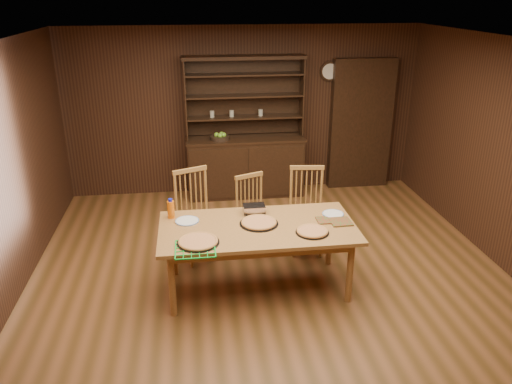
{
  "coord_description": "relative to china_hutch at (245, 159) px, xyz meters",
  "views": [
    {
      "loc": [
        -0.83,
        -4.7,
        3.07
      ],
      "look_at": [
        -0.15,
        0.4,
        0.98
      ],
      "focal_mm": 35.0,
      "sensor_mm": 36.0,
      "label": 1
    }
  ],
  "objects": [
    {
      "name": "floor",
      "position": [
        0.0,
        -2.75,
        -0.6
      ],
      "size": [
        6.0,
        6.0,
        0.0
      ],
      "primitive_type": "plane",
      "color": "brown",
      "rests_on": "ground"
    },
    {
      "name": "room_shell",
      "position": [
        0.0,
        -2.75,
        0.98
      ],
      "size": [
        6.0,
        6.0,
        6.0
      ],
      "color": "white",
      "rests_on": "floor"
    },
    {
      "name": "china_hutch",
      "position": [
        0.0,
        0.0,
        0.0
      ],
      "size": [
        1.84,
        0.52,
        2.17
      ],
      "color": "black",
      "rests_on": "floor"
    },
    {
      "name": "doorway",
      "position": [
        1.9,
        0.15,
        0.45
      ],
      "size": [
        1.0,
        0.18,
        2.1
      ],
      "primitive_type": "cube",
      "color": "black",
      "rests_on": "floor"
    },
    {
      "name": "wall_clock",
      "position": [
        1.35,
        0.2,
        1.3
      ],
      "size": [
        0.3,
        0.05,
        0.3
      ],
      "color": "black",
      "rests_on": "room_shell"
    },
    {
      "name": "dining_table",
      "position": [
        -0.18,
        -2.75,
        0.08
      ],
      "size": [
        2.08,
        1.04,
        0.75
      ],
      "color": "#A66939",
      "rests_on": "floor"
    },
    {
      "name": "chair_left",
      "position": [
        -0.83,
        -1.92,
        -0.0
      ],
      "size": [
        0.59,
        0.57,
        1.11
      ],
      "rotation": [
        0.0,
        0.0,
        0.39
      ],
      "color": "#B9823F",
      "rests_on": "floor"
    },
    {
      "name": "chair_center",
      "position": [
        -0.12,
        -1.84,
        -0.08
      ],
      "size": [
        0.51,
        0.5,
        0.98
      ],
      "rotation": [
        0.0,
        0.0,
        0.38
      ],
      "color": "#B9823F",
      "rests_on": "floor"
    },
    {
      "name": "chair_right",
      "position": [
        0.55,
        -1.92,
        -0.02
      ],
      "size": [
        0.49,
        0.47,
        1.08
      ],
      "rotation": [
        0.0,
        0.0,
        -0.13
      ],
      "color": "#B9823F",
      "rests_on": "floor"
    },
    {
      "name": "pizza_left",
      "position": [
        -0.81,
        -3.05,
        0.17
      ],
      "size": [
        0.42,
        0.42,
        0.04
      ],
      "color": "black",
      "rests_on": "dining_table"
    },
    {
      "name": "pizza_right",
      "position": [
        0.36,
        -2.98,
        0.17
      ],
      "size": [
        0.34,
        0.34,
        0.04
      ],
      "color": "black",
      "rests_on": "dining_table"
    },
    {
      "name": "pizza_center",
      "position": [
        -0.16,
        -2.7,
        0.17
      ],
      "size": [
        0.41,
        0.41,
        0.04
      ],
      "color": "black",
      "rests_on": "dining_table"
    },
    {
      "name": "cooling_rack",
      "position": [
        -0.85,
        -3.17,
        0.16
      ],
      "size": [
        0.43,
        0.43,
        0.02
      ],
      "primitive_type": null,
      "rotation": [
        0.0,
        0.0,
        0.14
      ],
      "color": "green",
      "rests_on": "dining_table"
    },
    {
      "name": "plate_left",
      "position": [
        -0.92,
        -2.54,
        0.16
      ],
      "size": [
        0.26,
        0.26,
        0.02
      ],
      "color": "silver",
      "rests_on": "dining_table"
    },
    {
      "name": "plate_right",
      "position": [
        0.69,
        -2.57,
        0.16
      ],
      "size": [
        0.24,
        0.24,
        0.02
      ],
      "color": "silver",
      "rests_on": "dining_table"
    },
    {
      "name": "foil_dish",
      "position": [
        -0.18,
        -2.41,
        0.2
      ],
      "size": [
        0.24,
        0.17,
        0.1
      ],
      "primitive_type": "cube",
      "rotation": [
        0.0,
        0.0,
        -0.0
      ],
      "color": "silver",
      "rests_on": "dining_table"
    },
    {
      "name": "juice_bottle",
      "position": [
        -1.09,
        -2.41,
        0.26
      ],
      "size": [
        0.08,
        0.08,
        0.22
      ],
      "color": "orange",
      "rests_on": "dining_table"
    },
    {
      "name": "pot_holder_a",
      "position": [
        0.72,
        -2.78,
        0.16
      ],
      "size": [
        0.23,
        0.23,
        0.02
      ],
      "primitive_type": "cube",
      "rotation": [
        0.0,
        0.0,
        0.03
      ],
      "color": "#A01217",
      "rests_on": "dining_table"
    },
    {
      "name": "pot_holder_b",
      "position": [
        0.57,
        -2.71,
        0.16
      ],
      "size": [
        0.19,
        0.19,
        0.01
      ],
      "primitive_type": "cube",
      "rotation": [
        0.0,
        0.0,
        -0.01
      ],
      "color": "#A01217",
      "rests_on": "dining_table"
    },
    {
      "name": "fruit_bowl",
      "position": [
        -0.4,
        -0.07,
        0.39
      ],
      "size": [
        0.29,
        0.29,
        0.12
      ],
      "color": "black",
      "rests_on": "china_hutch"
    }
  ]
}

